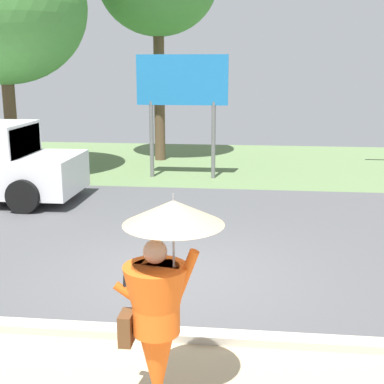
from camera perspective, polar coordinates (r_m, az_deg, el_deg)
ground_plane at (r=11.25m, az=0.32°, el=-3.37°), size 40.00×22.00×0.20m
monk_pedestrian at (r=4.99m, az=-3.49°, el=-12.13°), size 1.03×0.91×2.13m
roadside_billboard at (r=15.27m, az=-1.07°, el=10.99°), size 2.60×0.12×3.50m
tree_left_far at (r=16.41m, az=-19.75°, el=18.20°), size 4.69×4.69×6.92m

